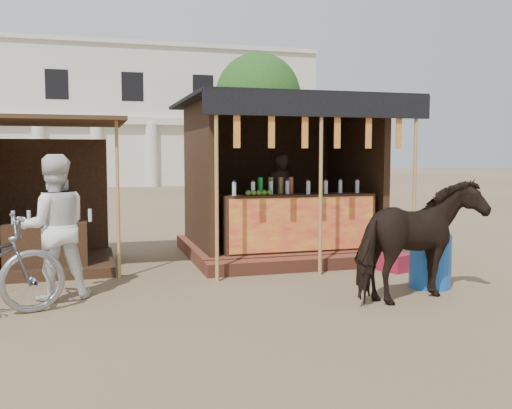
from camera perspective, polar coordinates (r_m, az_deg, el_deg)
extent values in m
plane|color=#846B4C|center=(7.05, 3.66, -10.05)|extent=(120.00, 120.00, 0.00)
cube|color=brown|center=(10.59, 2.35, -4.34)|extent=(3.40, 2.80, 0.22)
cube|color=brown|center=(9.15, 5.44, -5.91)|extent=(3.40, 0.35, 0.20)
cube|color=#3C2416|center=(9.62, 4.16, -1.78)|extent=(2.60, 0.55, 0.95)
cube|color=red|center=(9.35, 4.77, -1.98)|extent=(2.50, 0.02, 0.88)
cube|color=#3C2416|center=(11.64, 0.43, 3.25)|extent=(3.00, 0.12, 2.50)
cube|color=#3C2416|center=(10.08, -5.75, 2.94)|extent=(0.12, 2.50, 2.50)
cube|color=#3C2416|center=(11.02, 9.81, 3.07)|extent=(0.12, 2.50, 2.50)
cube|color=black|center=(10.29, 2.77, 10.14)|extent=(3.60, 3.60, 0.06)
cube|color=black|center=(8.62, 6.65, 9.90)|extent=(3.60, 0.06, 0.36)
cylinder|color=tan|center=(8.15, -3.96, 1.79)|extent=(0.06, 0.06, 2.75)
cylinder|color=tan|center=(8.63, 6.49, 1.95)|extent=(0.06, 0.06, 2.75)
cylinder|color=tan|center=(9.36, 15.58, 2.04)|extent=(0.06, 0.06, 2.75)
cube|color=red|center=(8.21, -1.93, 7.59)|extent=(0.10, 0.02, 0.55)
cube|color=red|center=(8.36, 1.56, 7.54)|extent=(0.10, 0.02, 0.55)
cube|color=red|center=(8.53, 4.92, 7.48)|extent=(0.10, 0.02, 0.55)
cube|color=red|center=(8.73, 8.13, 7.39)|extent=(0.10, 0.02, 0.55)
cube|color=red|center=(8.95, 11.19, 7.28)|extent=(0.10, 0.02, 0.55)
cube|color=red|center=(9.20, 14.10, 7.16)|extent=(0.10, 0.02, 0.55)
imported|color=black|center=(10.58, 2.32, 0.70)|extent=(0.69, 0.56, 1.63)
cube|color=#3C2416|center=(9.79, -19.96, -5.62)|extent=(2.00, 2.00, 0.15)
cube|color=#3C2416|center=(10.61, -19.78, 0.50)|extent=(1.90, 0.10, 2.10)
cube|color=#472D19|center=(9.54, -20.42, 7.82)|extent=(2.40, 2.40, 0.06)
cylinder|color=tan|center=(8.59, -13.65, 0.49)|extent=(0.05, 0.05, 2.35)
cube|color=#3C2416|center=(9.24, -20.23, -4.20)|extent=(1.20, 0.50, 0.80)
imported|color=black|center=(7.40, 16.06, -3.50)|extent=(1.97, 1.35, 1.52)
imported|color=white|center=(7.64, -19.56, -2.14)|extent=(0.99, 0.83, 1.84)
cylinder|color=#1650AB|center=(8.25, 17.01, -5.41)|extent=(0.74, 0.74, 0.74)
cube|color=maroon|center=(9.30, 13.76, -5.62)|extent=(0.56, 0.56, 0.27)
cube|color=#166528|center=(10.29, 11.32, -4.20)|extent=(0.67, 0.49, 0.40)
cube|color=white|center=(10.25, 11.34, -2.93)|extent=(0.69, 0.51, 0.06)
cube|color=silver|center=(36.47, -15.76, 8.26)|extent=(26.00, 7.00, 8.00)
cube|color=silver|center=(32.86, -15.70, 8.11)|extent=(26.00, 0.50, 0.40)
cube|color=silver|center=(33.49, -15.88, 15.55)|extent=(26.00, 0.30, 0.25)
cylinder|color=silver|center=(32.91, -20.86, 4.66)|extent=(0.70, 0.70, 3.60)
cylinder|color=silver|center=(32.81, -15.62, 4.80)|extent=(0.70, 0.70, 3.60)
cylinder|color=silver|center=(32.97, -10.38, 4.90)|extent=(0.70, 0.70, 3.60)
cylinder|color=silver|center=(33.41, -5.24, 4.97)|extent=(0.70, 0.70, 3.60)
cylinder|color=silver|center=(34.10, -0.26, 4.99)|extent=(0.70, 0.70, 3.60)
cylinder|color=silver|center=(35.04, 4.48, 4.98)|extent=(0.70, 0.70, 3.60)
cylinder|color=#382314|center=(29.60, 0.20, 5.37)|extent=(0.50, 0.50, 4.00)
sphere|color=#326422|center=(29.74, 0.21, 10.77)|extent=(4.40, 4.40, 4.40)
sphere|color=#326422|center=(30.05, -1.60, 9.56)|extent=(2.99, 2.99, 2.99)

